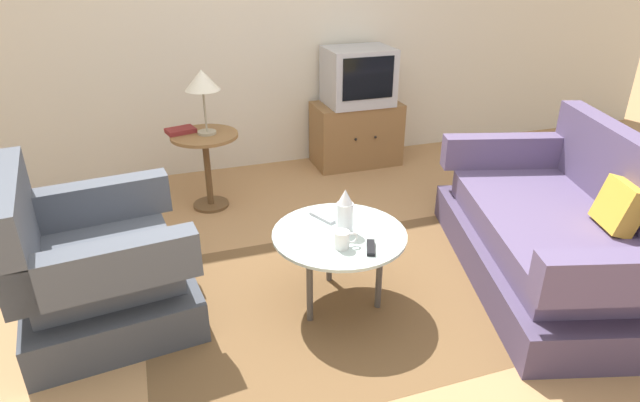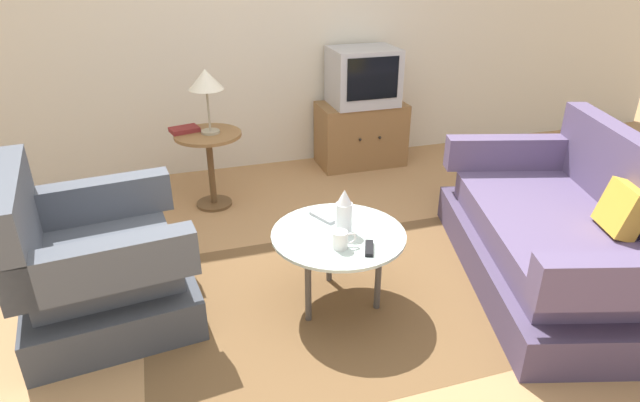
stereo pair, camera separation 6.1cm
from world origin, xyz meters
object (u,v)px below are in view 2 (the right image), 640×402
tv_remote_dark (369,248)px  table_lamp (206,82)px  tv_remote_silver (322,217)px  side_table (210,154)px  couch (564,238)px  coffee_table (339,240)px  tv_stand (361,134)px  mug (341,240)px  book (184,130)px  armchair (95,268)px  vase (344,212)px  television (363,76)px

tv_remote_dark → table_lamp: bearing=-138.4°
tv_remote_silver → side_table: bearing=176.2°
couch → coffee_table: size_ratio=2.63×
tv_stand → coffee_table: bearing=-114.6°
mug → book: 1.88m
armchair → couch: 2.74m
mug → tv_remote_silver: 0.34m
tv_stand → vase: size_ratio=3.07×
coffee_table → book: (-0.69, 1.61, 0.20)m
table_lamp → tv_remote_dark: bearing=-70.9°
television → tv_remote_dark: size_ratio=3.89×
side_table → vase: bearing=-69.8°
couch → side_table: bearing=64.5°
tv_remote_dark → tv_stand: bearing=-177.8°
tv_stand → table_lamp: table_lamp is taller
side_table → mug: size_ratio=4.61×
side_table → tv_stand: 1.54m
book → television: bearing=-0.5°
coffee_table → table_lamp: 1.70m
tv_remote_dark → tv_remote_silver: (-0.13, 0.40, 0.00)m
coffee_table → vase: vase is taller
television → table_lamp: bearing=-161.1°
tv_remote_dark → book: book is taller
side_table → tv_remote_dark: size_ratio=4.04×
coffee_table → tv_remote_silver: tv_remote_silver is taller
tv_stand → book: 1.70m
couch → coffee_table: (-1.39, 0.18, 0.13)m
couch → television: 2.30m
table_lamp → couch: bearing=-41.7°
mug → vase: bearing=65.3°
coffee_table → vase: size_ratio=2.89×
mug → couch: bearing=-0.9°
tv_stand → tv_remote_silver: tv_stand is taller
armchair → coffee_table: (1.31, -0.29, 0.11)m
vase → mug: (-0.07, -0.15, -0.08)m
vase → mug: vase is taller
mug → tv_remote_silver: mug is taller
tv_stand → book: book is taller
side_table → tv_stand: side_table is taller
television → table_lamp: size_ratio=1.21×
tv_remote_silver → book: size_ratio=0.76×
television → vase: (-0.89, -2.01, -0.24)m
table_lamp → book: bearing=154.6°
coffee_table → tv_remote_silver: 0.20m
couch → table_lamp: (-1.90, 1.69, 0.71)m
couch → tv_remote_dark: bearing=107.7°
armchair → television: television is taller
vase → tv_remote_silver: 0.23m
television → side_table: bearing=-161.3°
television → tv_remote_silver: (-0.96, -1.82, -0.36)m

